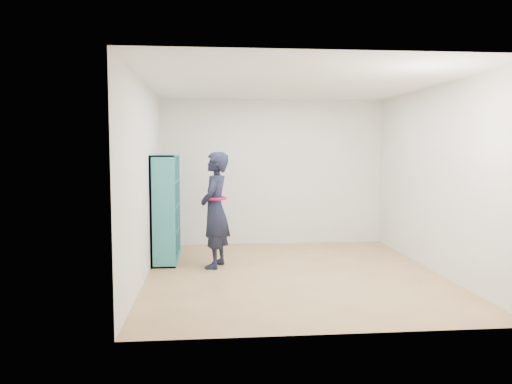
{
  "coord_description": "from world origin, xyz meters",
  "views": [
    {
      "loc": [
        -1.15,
        -6.67,
        1.73
      ],
      "look_at": [
        -0.49,
        0.3,
        1.11
      ],
      "focal_mm": 35.0,
      "sensor_mm": 36.0,
      "label": 1
    }
  ],
  "objects": [
    {
      "name": "wall_right",
      "position": [
        2.0,
        0.0,
        1.3
      ],
      "size": [
        0.02,
        4.5,
        2.6
      ],
      "primitive_type": "cube",
      "color": "silver",
      "rests_on": "floor"
    },
    {
      "name": "wall_front",
      "position": [
        0.0,
        -2.25,
        1.3
      ],
      "size": [
        4.0,
        0.02,
        2.6
      ],
      "primitive_type": "cube",
      "color": "silver",
      "rests_on": "floor"
    },
    {
      "name": "wall_back",
      "position": [
        0.0,
        2.25,
        1.3
      ],
      "size": [
        4.0,
        0.02,
        2.6
      ],
      "primitive_type": "cube",
      "color": "silver",
      "rests_on": "floor"
    },
    {
      "name": "smartphone",
      "position": [
        -1.17,
        0.63,
        0.95
      ],
      "size": [
        0.02,
        0.11,
        0.14
      ],
      "rotation": [
        0.43,
        0.0,
        -0.12
      ],
      "color": "silver",
      "rests_on": "person"
    },
    {
      "name": "person",
      "position": [
        -1.06,
        0.51,
        0.84
      ],
      "size": [
        0.56,
        0.7,
        1.68
      ],
      "rotation": [
        0.0,
        0.0,
        -1.86
      ],
      "color": "black",
      "rests_on": "floor"
    },
    {
      "name": "floor",
      "position": [
        0.0,
        0.0,
        0.0
      ],
      "size": [
        4.5,
        4.5,
        0.0
      ],
      "primitive_type": "plane",
      "color": "olive",
      "rests_on": "ground"
    },
    {
      "name": "bookshelf",
      "position": [
        -1.84,
        1.09,
        0.8
      ],
      "size": [
        0.36,
        1.22,
        1.63
      ],
      "color": "teal",
      "rests_on": "floor"
    },
    {
      "name": "ceiling",
      "position": [
        0.0,
        0.0,
        2.6
      ],
      "size": [
        4.5,
        4.5,
        0.0
      ],
      "primitive_type": "plane",
      "color": "white",
      "rests_on": "wall_back"
    },
    {
      "name": "wall_left",
      "position": [
        -2.0,
        0.0,
        1.3
      ],
      "size": [
        0.02,
        4.5,
        2.6
      ],
      "primitive_type": "cube",
      "color": "silver",
      "rests_on": "floor"
    }
  ]
}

